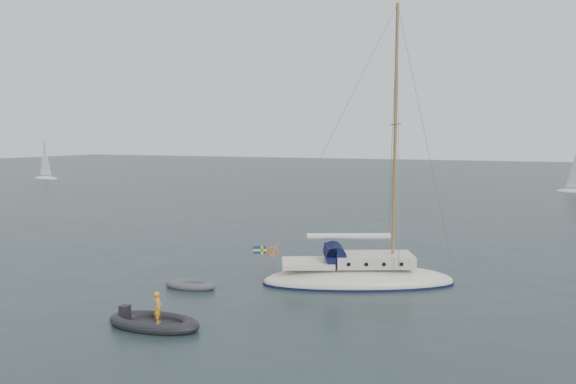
% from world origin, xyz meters
% --- Properties ---
extents(ground, '(300.00, 300.00, 0.00)m').
position_xyz_m(ground, '(0.00, 0.00, 0.00)').
color(ground, black).
rests_on(ground, ground).
extents(sailboat, '(9.82, 2.94, 13.98)m').
position_xyz_m(sailboat, '(0.41, 1.49, 1.06)').
color(sailboat, beige).
rests_on(sailboat, ground).
extents(dinghy, '(2.54, 1.15, 0.36)m').
position_xyz_m(dinghy, '(-6.77, -2.32, 0.16)').
color(dinghy, '#47474C').
rests_on(dinghy, ground).
extents(rib, '(3.78, 1.72, 1.42)m').
position_xyz_m(rib, '(-5.00, -7.57, 0.23)').
color(rib, black).
rests_on(rib, ground).
extents(distant_yacht_a, '(5.32, 2.84, 7.05)m').
position_xyz_m(distant_yacht_a, '(-67.05, 46.36, 3.01)').
color(distant_yacht_a, silver).
rests_on(distant_yacht_a, ground).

